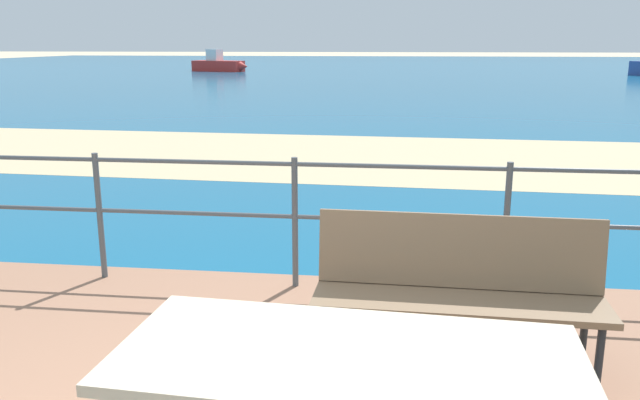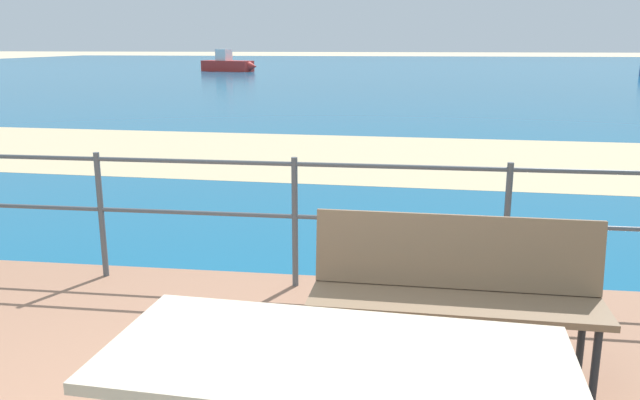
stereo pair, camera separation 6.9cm
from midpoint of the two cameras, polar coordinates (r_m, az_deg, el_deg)
sea_water at (r=42.03m, az=7.03°, el=11.32°), size 90.00×90.00×0.01m
beach_strip at (r=10.42m, az=3.66°, el=3.92°), size 54.13×6.46×0.01m
park_bench at (r=3.48m, az=12.49°, el=-7.15°), size 1.53×0.46×0.85m
railing_fence at (r=4.57m, az=-1.83°, el=-0.42°), size 5.94×0.04×0.96m
boat_far at (r=41.74m, az=-8.11°, el=11.87°), size 3.89×2.08×1.37m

